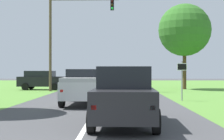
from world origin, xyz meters
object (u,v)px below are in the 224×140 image
object	(u,v)px
pickup_truck_lead	(86,86)
oak_tree_right	(184,30)
traffic_light	(66,28)
red_suv_near	(124,94)
keep_moving_sign	(182,75)
crossing_suv_far	(42,80)

from	to	relation	value
pickup_truck_lead	oak_tree_right	xyz separation A→B (m)	(8.46, 14.77, 4.96)
traffic_light	oak_tree_right	world-z (taller)	traffic_light
pickup_truck_lead	traffic_light	size ratio (longest dim) A/B	0.62
red_suv_near	keep_moving_sign	distance (m)	9.49
pickup_truck_lead	oak_tree_right	world-z (taller)	oak_tree_right
red_suv_near	traffic_light	size ratio (longest dim) A/B	0.56
red_suv_near	crossing_suv_far	distance (m)	21.48
pickup_truck_lead	crossing_suv_far	xyz separation A→B (m)	(-5.65, 13.50, -0.02)
pickup_truck_lead	traffic_light	xyz separation A→B (m)	(-2.92, 11.27, 4.73)
traffic_light	keep_moving_sign	world-z (taller)	traffic_light
pickup_truck_lead	keep_moving_sign	bearing A→B (deg)	20.70
pickup_truck_lead	keep_moving_sign	xyz separation A→B (m)	(5.67, 2.14, 0.57)
traffic_light	crossing_suv_far	world-z (taller)	traffic_light
keep_moving_sign	oak_tree_right	size ratio (longest dim) A/B	0.28
keep_moving_sign	oak_tree_right	world-z (taller)	oak_tree_right
red_suv_near	oak_tree_right	xyz separation A→B (m)	(6.49, 21.35, 4.92)
pickup_truck_lead	keep_moving_sign	distance (m)	6.09
red_suv_near	crossing_suv_far	size ratio (longest dim) A/B	1.09
oak_tree_right	crossing_suv_far	bearing A→B (deg)	-174.84
pickup_truck_lead	oak_tree_right	bearing A→B (deg)	60.21
oak_tree_right	keep_moving_sign	bearing A→B (deg)	-102.44
keep_moving_sign	pickup_truck_lead	bearing A→B (deg)	-159.30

